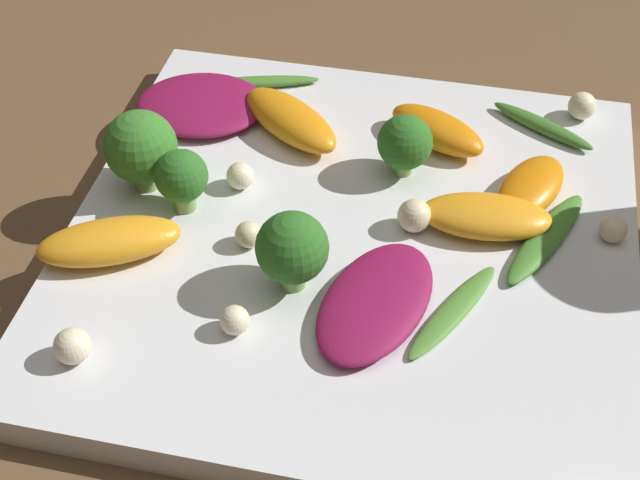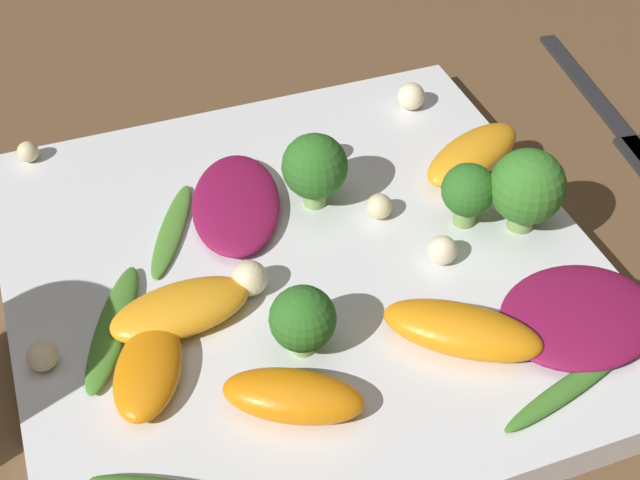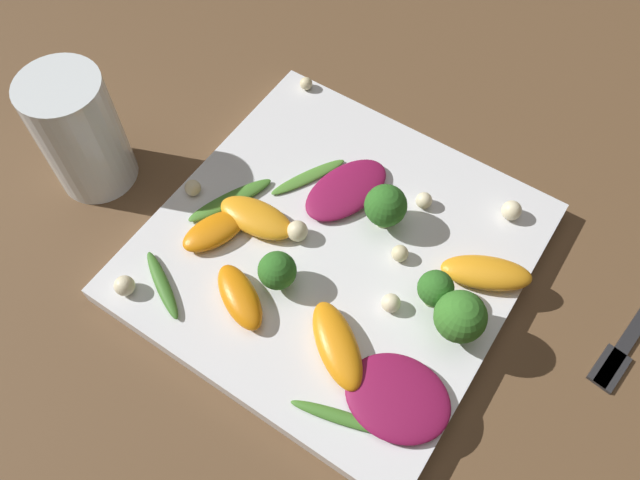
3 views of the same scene
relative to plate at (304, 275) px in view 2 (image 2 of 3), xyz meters
name	(u,v)px [view 2 (image 2 of 3)]	position (x,y,z in m)	size (l,w,h in m)	color
ground_plane	(304,287)	(0.00, 0.00, -0.01)	(2.40, 2.40, 0.00)	brown
plate	(304,275)	(0.00, 0.00, 0.00)	(0.30, 0.30, 0.02)	white
fork	(609,112)	(0.25, 0.08, -0.01)	(0.04, 0.17, 0.01)	#262628
radicchio_leaf_0	(578,316)	(0.11, -0.09, 0.02)	(0.09, 0.08, 0.01)	maroon
radicchio_leaf_1	(236,204)	(-0.02, 0.05, 0.02)	(0.07, 0.10, 0.01)	maroon
orange_segment_0	(148,370)	(-0.09, -0.05, 0.02)	(0.05, 0.07, 0.01)	orange
orange_segment_1	(293,396)	(-0.04, -0.09, 0.02)	(0.07, 0.06, 0.02)	orange
orange_segment_2	(462,330)	(0.05, -0.08, 0.02)	(0.08, 0.07, 0.02)	orange
orange_segment_3	(473,154)	(0.12, 0.04, 0.02)	(0.08, 0.06, 0.02)	orange
orange_segment_4	(181,309)	(-0.07, -0.02, 0.02)	(0.07, 0.04, 0.02)	orange
broccoli_floret_0	(527,188)	(0.12, -0.01, 0.04)	(0.04, 0.04, 0.05)	#7A9E51
broccoli_floret_1	(315,168)	(0.02, 0.04, 0.03)	(0.04, 0.04, 0.04)	#84AD5B
broccoli_floret_2	(303,320)	(-0.02, -0.06, 0.03)	(0.03, 0.03, 0.04)	#84AD5B
broccoli_floret_3	(464,187)	(0.09, 0.00, 0.03)	(0.03, 0.03, 0.04)	#7A9E51
arugula_sprig_0	(113,327)	(-0.10, -0.01, 0.01)	(0.05, 0.08, 0.01)	#47842D
arugula_sprig_1	(568,388)	(0.09, -0.12, 0.01)	(0.08, 0.03, 0.01)	#47842D
arugula_sprig_2	(172,230)	(-0.06, 0.05, 0.01)	(0.05, 0.07, 0.00)	#518E33
macadamia_nut_0	(379,206)	(0.05, 0.02, 0.02)	(0.01, 0.01, 0.01)	beige
macadamia_nut_1	(250,278)	(-0.03, -0.01, 0.02)	(0.02, 0.02, 0.02)	beige
macadamia_nut_2	(28,152)	(-0.12, 0.14, 0.02)	(0.01, 0.01, 0.01)	beige
macadamia_nut_3	(442,250)	(0.07, -0.02, 0.02)	(0.02, 0.02, 0.02)	beige
macadamia_nut_4	(327,149)	(0.04, 0.08, 0.02)	(0.01, 0.01, 0.01)	beige
macadamia_nut_5	(42,356)	(-0.14, -0.02, 0.02)	(0.01, 0.01, 0.01)	beige
macadamia_nut_6	(411,96)	(0.11, 0.11, 0.02)	(0.02, 0.02, 0.02)	beige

